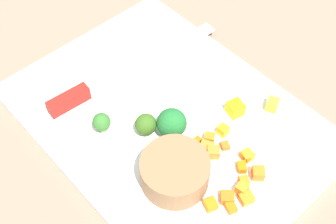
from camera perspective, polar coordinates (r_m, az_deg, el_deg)
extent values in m
plane|color=#8B705B|center=(0.65, 0.00, -1.17)|extent=(4.00, 4.00, 0.00)
cube|color=white|center=(0.65, 0.00, -0.86)|extent=(0.45, 0.33, 0.01)
cylinder|color=#916744|center=(0.57, 0.89, -7.77)|extent=(0.09, 0.09, 0.04)
cube|color=silver|center=(0.73, 0.72, 8.39)|extent=(0.04, 0.17, 0.00)
cube|color=maroon|center=(0.66, -12.78, 1.48)|extent=(0.02, 0.07, 0.02)
cube|color=orange|center=(0.61, 7.42, -4.38)|extent=(0.02, 0.02, 0.01)
cube|color=orange|center=(0.58, 9.59, -9.78)|extent=(0.02, 0.02, 0.01)
cube|color=orange|center=(0.59, 11.63, -7.80)|extent=(0.02, 0.02, 0.02)
cube|color=orange|center=(0.57, 7.69, -10.94)|extent=(0.02, 0.02, 0.01)
cube|color=orange|center=(0.61, 10.23, -5.60)|extent=(0.02, 0.02, 0.01)
cube|color=orange|center=(0.56, 5.55, -11.88)|extent=(0.02, 0.02, 0.01)
cube|color=orange|center=(0.57, 10.16, -11.00)|extent=(0.02, 0.02, 0.01)
cube|color=orange|center=(0.61, 5.24, -4.42)|extent=(0.02, 0.02, 0.01)
cube|color=orange|center=(0.59, 9.83, -8.80)|extent=(0.02, 0.02, 0.01)
cube|color=orange|center=(0.60, 9.56, -7.08)|extent=(0.02, 0.02, 0.01)
cube|color=orange|center=(0.61, 3.80, -3.72)|extent=(0.01, 0.01, 0.01)
cube|color=orange|center=(0.57, 8.18, -12.19)|extent=(0.02, 0.02, 0.01)
cube|color=orange|center=(0.61, 5.41, -3.36)|extent=(0.02, 0.02, 0.01)
cube|color=orange|center=(0.60, 6.18, -5.01)|extent=(0.02, 0.02, 0.02)
cube|color=yellow|center=(0.62, 7.17, -2.37)|extent=(0.01, 0.01, 0.02)
cube|color=yellow|center=(0.66, 13.42, 0.96)|extent=(0.02, 0.02, 0.02)
cube|color=yellow|center=(0.64, 8.74, 0.46)|extent=(0.03, 0.03, 0.02)
cube|color=yellow|center=(0.61, 10.26, -5.59)|extent=(0.02, 0.02, 0.01)
cylinder|color=#95AE5B|center=(0.62, -2.61, -2.55)|extent=(0.01, 0.01, 0.01)
sphere|color=#3A641F|center=(0.61, -2.65, -1.82)|extent=(0.03, 0.03, 0.03)
cylinder|color=#88BF60|center=(0.63, -8.49, -2.00)|extent=(0.01, 0.01, 0.01)
sphere|color=#37712D|center=(0.62, -8.64, -1.27)|extent=(0.03, 0.03, 0.03)
cylinder|color=#92B65C|center=(0.62, 0.48, -2.39)|extent=(0.01, 0.01, 0.01)
sphere|color=#216F30|center=(0.60, 0.49, -1.44)|extent=(0.04, 0.04, 0.04)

